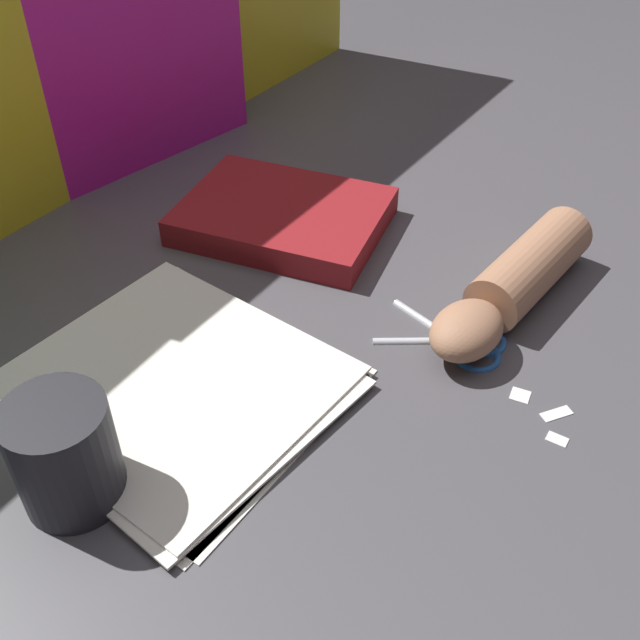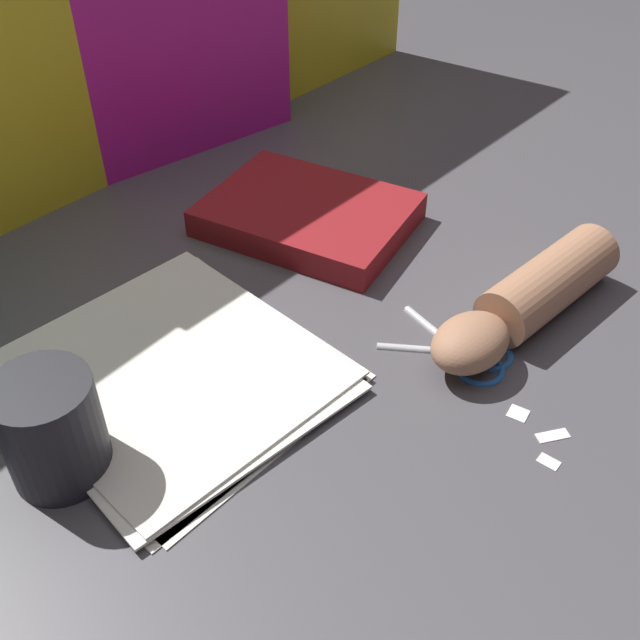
{
  "view_description": "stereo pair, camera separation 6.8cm",
  "coord_description": "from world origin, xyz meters",
  "px_view_note": "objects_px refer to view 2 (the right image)",
  "views": [
    {
      "loc": [
        -0.47,
        -0.32,
        0.53
      ],
      "look_at": [
        -0.02,
        0.0,
        0.06
      ],
      "focal_mm": 42.0,
      "sensor_mm": 36.0,
      "label": 1
    },
    {
      "loc": [
        -0.43,
        -0.37,
        0.53
      ],
      "look_at": [
        -0.02,
        0.0,
        0.06
      ],
      "focal_mm": 42.0,
      "sensor_mm": 36.0,
      "label": 2
    }
  ],
  "objects_px": {
    "mug": "(52,429)",
    "book_closed": "(308,215)",
    "hand_forearm": "(528,299)",
    "paper_stack": "(172,374)",
    "scissors": "(468,352)"
  },
  "relations": [
    {
      "from": "hand_forearm",
      "to": "mug",
      "type": "bearing_deg",
      "value": 157.13
    },
    {
      "from": "book_closed",
      "to": "hand_forearm",
      "type": "distance_m",
      "value": 0.3
    },
    {
      "from": "book_closed",
      "to": "scissors",
      "type": "relative_size",
      "value": 1.98
    },
    {
      "from": "book_closed",
      "to": "hand_forearm",
      "type": "relative_size",
      "value": 1.02
    },
    {
      "from": "paper_stack",
      "to": "mug",
      "type": "xyz_separation_m",
      "value": [
        -0.14,
        -0.02,
        0.05
      ]
    },
    {
      "from": "book_closed",
      "to": "mug",
      "type": "distance_m",
      "value": 0.44
    },
    {
      "from": "scissors",
      "to": "mug",
      "type": "bearing_deg",
      "value": 154.13
    },
    {
      "from": "mug",
      "to": "book_closed",
      "type": "bearing_deg",
      "value": 14.59
    },
    {
      "from": "paper_stack",
      "to": "mug",
      "type": "relative_size",
      "value": 3.04
    },
    {
      "from": "paper_stack",
      "to": "mug",
      "type": "distance_m",
      "value": 0.14
    },
    {
      "from": "hand_forearm",
      "to": "mug",
      "type": "relative_size",
      "value": 2.73
    },
    {
      "from": "paper_stack",
      "to": "hand_forearm",
      "type": "xyz_separation_m",
      "value": [
        0.31,
        -0.21,
        0.03
      ]
    },
    {
      "from": "book_closed",
      "to": "scissors",
      "type": "bearing_deg",
      "value": -102.3
    },
    {
      "from": "scissors",
      "to": "mug",
      "type": "xyz_separation_m",
      "value": [
        -0.36,
        0.18,
        0.05
      ]
    },
    {
      "from": "paper_stack",
      "to": "book_closed",
      "type": "relative_size",
      "value": 1.09
    }
  ]
}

